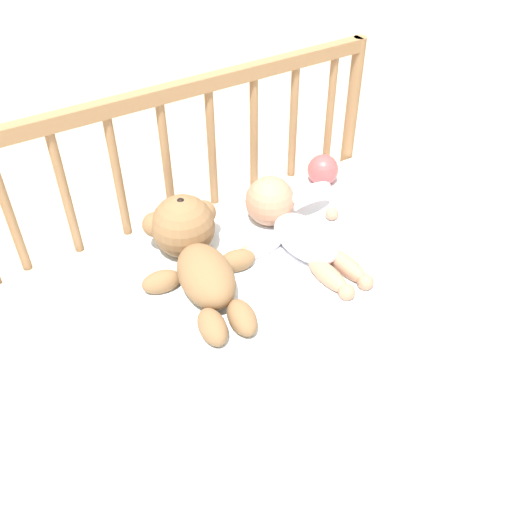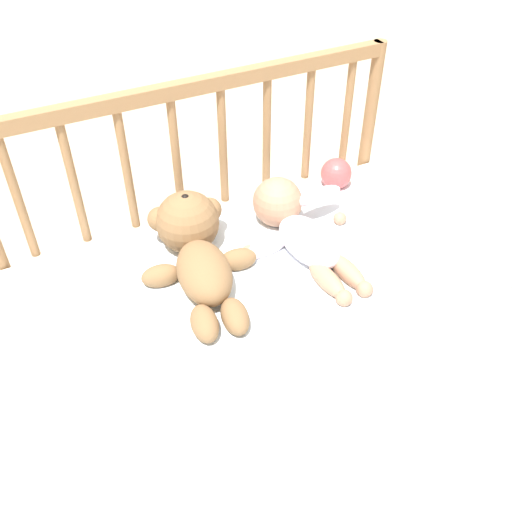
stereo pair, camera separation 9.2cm
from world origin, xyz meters
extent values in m
plane|color=#C6B293|center=(0.00, 0.00, 0.00)|extent=(12.00, 12.00, 0.00)
cube|color=white|center=(0.00, 0.00, 0.26)|extent=(1.10, 0.60, 0.53)
cylinder|color=#997047|center=(-0.53, 0.32, 0.45)|extent=(0.04, 0.04, 0.89)
cylinder|color=#997047|center=(0.53, 0.32, 0.45)|extent=(0.04, 0.04, 0.89)
cube|color=#997047|center=(0.00, 0.32, 0.87)|extent=(1.07, 0.03, 0.04)
cylinder|color=#997047|center=(-0.45, 0.32, 0.69)|extent=(0.02, 0.02, 0.33)
cylinder|color=#997047|center=(-0.32, 0.32, 0.69)|extent=(0.02, 0.02, 0.33)
cylinder|color=#997047|center=(-0.19, 0.32, 0.69)|extent=(0.02, 0.02, 0.33)
cylinder|color=#997047|center=(-0.06, 0.32, 0.69)|extent=(0.02, 0.02, 0.33)
cylinder|color=#997047|center=(0.06, 0.32, 0.69)|extent=(0.02, 0.02, 0.33)
cylinder|color=#997047|center=(0.19, 0.32, 0.69)|extent=(0.02, 0.02, 0.33)
cylinder|color=#997047|center=(0.32, 0.32, 0.69)|extent=(0.02, 0.02, 0.33)
cylinder|color=#997047|center=(0.45, 0.32, 0.69)|extent=(0.02, 0.02, 0.33)
cube|color=white|center=(0.01, 0.01, 0.53)|extent=(0.81, 0.53, 0.01)
ellipsoid|color=olive|center=(-0.13, 0.02, 0.58)|extent=(0.15, 0.22, 0.10)
sphere|color=olive|center=(-0.10, 0.18, 0.61)|extent=(0.16, 0.16, 0.16)
sphere|color=beige|center=(-0.10, 0.18, 0.65)|extent=(0.07, 0.07, 0.07)
sphere|color=black|center=(-0.10, 0.18, 0.67)|extent=(0.02, 0.02, 0.02)
sphere|color=olive|center=(-0.16, 0.21, 0.61)|extent=(0.06, 0.06, 0.06)
sphere|color=olive|center=(-0.03, 0.19, 0.61)|extent=(0.06, 0.06, 0.06)
ellipsoid|color=olive|center=(-0.21, 0.08, 0.55)|extent=(0.10, 0.07, 0.05)
ellipsoid|color=olive|center=(-0.03, 0.05, 0.55)|extent=(0.10, 0.07, 0.05)
ellipsoid|color=olive|center=(-0.18, -0.11, 0.56)|extent=(0.07, 0.11, 0.06)
ellipsoid|color=olive|center=(-0.11, -0.12, 0.56)|extent=(0.07, 0.11, 0.06)
ellipsoid|color=white|center=(0.15, 0.02, 0.57)|extent=(0.12, 0.21, 0.08)
sphere|color=tan|center=(0.14, 0.17, 0.59)|extent=(0.13, 0.13, 0.13)
ellipsoid|color=white|center=(0.05, 0.06, 0.55)|extent=(0.13, 0.05, 0.04)
ellipsoid|color=white|center=(0.24, 0.12, 0.61)|extent=(0.13, 0.05, 0.04)
sphere|color=tan|center=(0.01, 0.07, 0.55)|extent=(0.04, 0.04, 0.04)
sphere|color=tan|center=(0.28, 0.08, 0.55)|extent=(0.04, 0.04, 0.04)
ellipsoid|color=tan|center=(0.13, -0.10, 0.55)|extent=(0.05, 0.13, 0.05)
ellipsoid|color=tan|center=(0.18, -0.10, 0.55)|extent=(0.05, 0.13, 0.05)
sphere|color=tan|center=(0.13, -0.17, 0.55)|extent=(0.04, 0.04, 0.04)
sphere|color=tan|center=(0.19, -0.17, 0.55)|extent=(0.04, 0.04, 0.04)
sphere|color=#DB4C4C|center=(0.37, 0.24, 0.57)|extent=(0.09, 0.09, 0.09)
camera|label=1|loc=(-0.53, -0.84, 1.45)|focal=40.00mm
camera|label=2|loc=(-0.45, -0.88, 1.45)|focal=40.00mm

